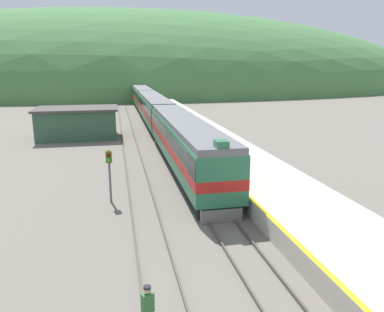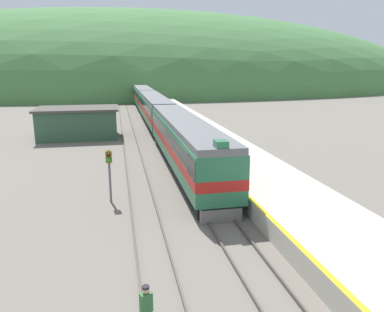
# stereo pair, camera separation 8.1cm
# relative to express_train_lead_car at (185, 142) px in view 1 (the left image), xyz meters

# --- Properties ---
(track_main) EXTENTS (1.52, 180.00, 0.16)m
(track_main) POSITION_rel_express_train_lead_car_xyz_m (0.00, 42.47, -2.10)
(track_main) COLOR #4C443D
(track_main) RESTS_ON ground
(track_siding) EXTENTS (1.51, 180.00, 0.16)m
(track_siding) POSITION_rel_express_train_lead_car_xyz_m (-3.88, 42.47, -2.10)
(track_siding) COLOR #4C443D
(track_siding) RESTS_ON ground
(platform) EXTENTS (5.31, 140.00, 1.05)m
(platform) POSITION_rel_express_train_lead_car_xyz_m (4.30, 22.47, -1.66)
(platform) COLOR #BCB5A5
(platform) RESTS_ON ground
(distant_hills) EXTENTS (213.67, 96.15, 50.06)m
(distant_hills) POSITION_rel_express_train_lead_car_xyz_m (0.00, 100.02, -2.18)
(distant_hills) COLOR #477A42
(distant_hills) RESTS_ON ground
(station_shed) EXTENTS (8.96, 5.95, 3.42)m
(station_shed) POSITION_rel_express_train_lead_car_xyz_m (-9.40, 15.49, -0.45)
(station_shed) COLOR #385B42
(station_shed) RESTS_ON ground
(express_train_lead_car) EXTENTS (2.87, 21.86, 4.34)m
(express_train_lead_car) POSITION_rel_express_train_lead_car_xyz_m (0.00, 0.00, 0.00)
(express_train_lead_car) COLOR black
(express_train_lead_car) RESTS_ON ground
(carriage_second) EXTENTS (2.86, 22.52, 3.98)m
(carriage_second) POSITION_rel_express_train_lead_car_xyz_m (0.00, 23.30, -0.01)
(carriage_second) COLOR black
(carriage_second) RESTS_ON ground
(carriage_third) EXTENTS (2.86, 22.52, 3.98)m
(carriage_third) POSITION_rel_express_train_lead_car_xyz_m (0.00, 46.70, -0.01)
(carriage_third) COLOR black
(carriage_third) RESTS_ON ground
(carriage_fourth) EXTENTS (2.86, 22.52, 3.98)m
(carriage_fourth) POSITION_rel_express_train_lead_car_xyz_m (0.00, 70.10, -0.01)
(carriage_fourth) COLOR black
(carriage_fourth) RESTS_ON ground
(signal_post_siding) EXTENTS (0.36, 0.42, 3.23)m
(signal_post_siding) POSITION_rel_express_train_lead_car_xyz_m (-5.70, -6.34, 0.16)
(signal_post_siding) COLOR slate
(signal_post_siding) RESTS_ON ground
(track_worker) EXTENTS (0.42, 0.34, 1.66)m
(track_worker) POSITION_rel_express_train_lead_car_xyz_m (-4.53, -18.20, -1.24)
(track_worker) COLOR #2D2D33
(track_worker) RESTS_ON ground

